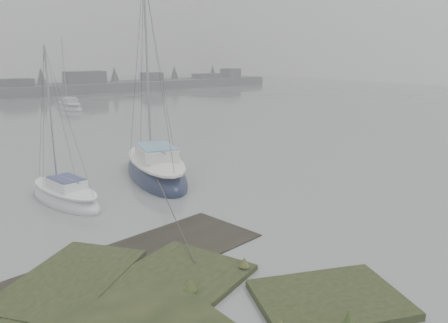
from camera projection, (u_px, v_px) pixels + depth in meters
far_shoreline at (123, 85)px, 73.39m from camera, size 60.00×8.00×4.15m
sailboat_main at (156, 170)px, 21.54m from camera, size 4.61×7.84×10.51m
sailboat_white at (65, 197)px, 17.96m from camera, size 2.17×4.96×6.78m
sailboat_far_b at (70, 107)px, 47.93m from camera, size 2.26×5.98×8.31m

